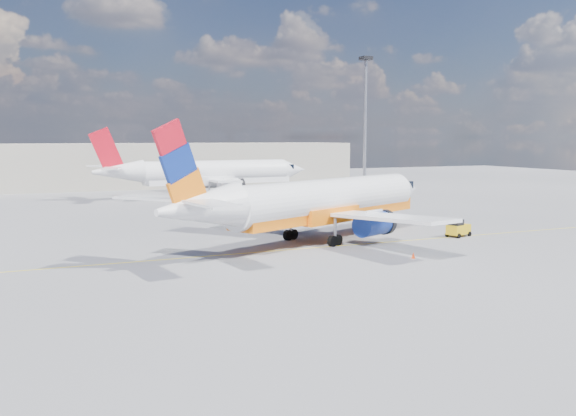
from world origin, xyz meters
name	(u,v)px	position (x,y,z in m)	size (l,w,h in m)	color
ground	(334,254)	(0.00, 0.00, 0.00)	(240.00, 240.00, 0.00)	#5B5B60
taxi_line	(317,248)	(0.00, 3.00, 0.01)	(70.00, 0.15, 0.01)	yellow
terminal_main	(169,165)	(5.00, 75.00, 4.00)	(70.00, 14.00, 8.00)	#AFA797
main_jet	(319,202)	(1.59, 5.77, 3.50)	(33.91, 25.50, 10.49)	white
second_jet	(210,173)	(5.83, 51.81, 3.54)	(35.08, 27.71, 10.63)	white
gse_tug	(458,228)	(14.55, 3.01, 0.78)	(2.58, 2.05, 1.64)	black
traffic_cone	(413,256)	(4.38, -4.42, 0.25)	(0.37, 0.37, 0.52)	white
floodlight_mast	(365,115)	(23.85, 35.35, 12.25)	(1.49, 1.49, 20.44)	#96969E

